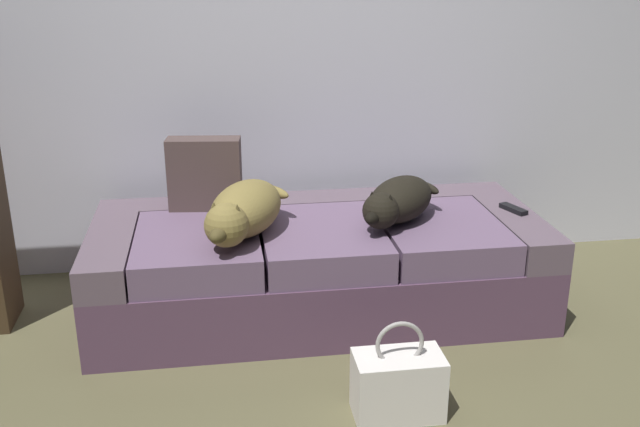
# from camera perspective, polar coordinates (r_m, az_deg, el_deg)

# --- Properties ---
(couch) EXTENTS (2.04, 0.89, 0.44)m
(couch) POSITION_cam_1_polar(r_m,az_deg,el_deg) (3.38, -0.13, -4.05)
(couch) COLOR #583C53
(couch) RESTS_ON ground
(dog_tan) EXTENTS (0.44, 0.62, 0.22)m
(dog_tan) POSITION_cam_1_polar(r_m,az_deg,el_deg) (3.10, -6.06, 0.20)
(dog_tan) COLOR olive
(dog_tan) RESTS_ON couch
(dog_dark) EXTENTS (0.46, 0.51, 0.19)m
(dog_dark) POSITION_cam_1_polar(r_m,az_deg,el_deg) (3.27, 6.11, 0.99)
(dog_dark) COLOR black
(dog_dark) RESTS_ON couch
(tv_remote) EXTENTS (0.09, 0.16, 0.02)m
(tv_remote) POSITION_cam_1_polar(r_m,az_deg,el_deg) (3.53, 14.96, 0.35)
(tv_remote) COLOR black
(tv_remote) RESTS_ON couch
(throw_pillow) EXTENTS (0.35, 0.16, 0.34)m
(throw_pillow) POSITION_cam_1_polar(r_m,az_deg,el_deg) (3.45, -9.05, 3.10)
(throw_pillow) COLOR #4D3C3A
(throw_pillow) RESTS_ON couch
(handbag) EXTENTS (0.32, 0.18, 0.38)m
(handbag) POSITION_cam_1_polar(r_m,az_deg,el_deg) (2.69, 6.16, -13.19)
(handbag) COLOR white
(handbag) RESTS_ON ground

